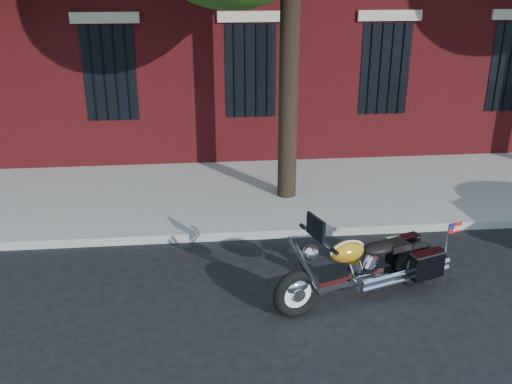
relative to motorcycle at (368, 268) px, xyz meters
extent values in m
plane|color=black|center=(-1.09, 0.67, -0.47)|extent=(120.00, 120.00, 0.00)
cube|color=gray|center=(-1.09, 2.05, -0.39)|extent=(40.00, 0.16, 0.15)
cube|color=gray|center=(-1.09, 3.93, -0.39)|extent=(40.00, 3.60, 0.15)
cube|color=black|center=(-1.09, 5.78, 1.73)|extent=(1.10, 0.14, 2.00)
cube|color=#B2A893|center=(-1.09, 5.75, 2.88)|extent=(1.40, 0.20, 0.22)
cylinder|color=black|center=(-1.09, 5.70, 1.73)|extent=(0.04, 0.04, 2.00)
cylinder|color=black|center=(-0.59, 3.57, 2.03)|extent=(0.36, 0.36, 5.00)
torus|color=black|center=(-1.05, -0.36, -0.12)|extent=(0.70, 0.37, 0.69)
torus|color=black|center=(0.78, 0.28, -0.12)|extent=(0.70, 0.37, 0.69)
cylinder|color=white|center=(-1.05, -0.36, -0.12)|extent=(0.50, 0.23, 0.51)
cylinder|color=white|center=(0.78, 0.28, -0.12)|extent=(0.50, 0.23, 0.51)
ellipsoid|color=white|center=(-1.05, -0.36, -0.02)|extent=(0.38, 0.24, 0.20)
ellipsoid|color=#C58C15|center=(0.78, 0.28, 0.00)|extent=(0.39, 0.25, 0.20)
cube|color=white|center=(-0.13, -0.04, -0.14)|extent=(1.48, 0.60, 0.08)
cylinder|color=white|center=(-0.08, -0.02, -0.16)|extent=(0.37, 0.28, 0.33)
cylinder|color=white|center=(0.46, -0.03, -0.15)|extent=(1.24, 0.51, 0.09)
ellipsoid|color=#C58C15|center=(-0.35, -0.11, 0.33)|extent=(0.57, 0.44, 0.29)
ellipsoid|color=black|center=(0.14, 0.05, 0.27)|extent=(0.56, 0.44, 0.16)
cube|color=black|center=(0.67, 0.52, -0.01)|extent=(0.52, 0.32, 0.39)
cube|color=black|center=(0.84, 0.02, -0.01)|extent=(0.52, 0.32, 0.39)
cylinder|color=white|center=(-0.78, -0.26, 0.62)|extent=(0.30, 0.77, 0.04)
sphere|color=white|center=(-0.88, -0.30, 0.43)|extent=(0.26, 0.26, 0.20)
cube|color=black|center=(-0.82, -0.28, 0.78)|extent=(0.17, 0.40, 0.29)
cube|color=red|center=(1.21, 0.10, 0.50)|extent=(0.22, 0.09, 0.14)
camera|label=1|loc=(-2.22, -6.70, 3.84)|focal=40.00mm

